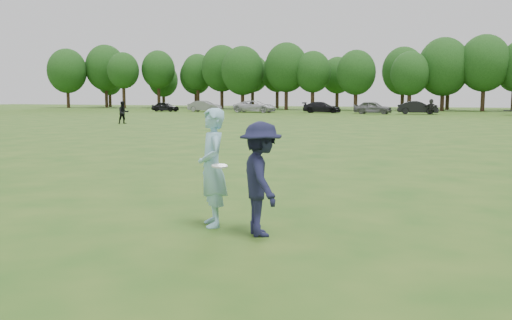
# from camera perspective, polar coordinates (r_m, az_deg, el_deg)

# --- Properties ---
(ground) EXTENTS (200.00, 200.00, 0.00)m
(ground) POSITION_cam_1_polar(r_m,az_deg,el_deg) (9.47, -8.73, -7.31)
(ground) COLOR #255317
(ground) RESTS_ON ground
(thrower) EXTENTS (0.84, 0.91, 2.08)m
(thrower) POSITION_cam_1_polar(r_m,az_deg,el_deg) (9.52, -4.62, -0.80)
(thrower) COLOR #94CDE4
(thrower) RESTS_ON ground
(defender) EXTENTS (1.26, 1.40, 1.88)m
(defender) POSITION_cam_1_polar(r_m,az_deg,el_deg) (8.86, 0.53, -2.00)
(defender) COLOR #191B38
(defender) RESTS_ON ground
(player_far_a) EXTENTS (1.08, 1.11, 1.80)m
(player_far_a) POSITION_cam_1_polar(r_m,az_deg,el_deg) (44.80, -13.80, 4.88)
(player_far_a) COLOR black
(player_far_a) RESTS_ON ground
(player_far_d) EXTENTS (1.76, 0.75, 1.84)m
(player_far_d) POSITION_cam_1_polar(r_m,az_deg,el_deg) (66.88, 17.95, 5.35)
(player_far_d) COLOR black
(player_far_d) RESTS_ON ground
(car_a) EXTENTS (4.01, 1.87, 1.33)m
(car_a) POSITION_cam_1_polar(r_m,az_deg,el_deg) (77.08, -9.53, 5.56)
(car_a) COLOR black
(car_a) RESTS_ON ground
(car_b) EXTENTS (4.59, 1.67, 1.50)m
(car_b) POSITION_cam_1_polar(r_m,az_deg,el_deg) (74.79, -5.42, 5.65)
(car_b) COLOR gray
(car_b) RESTS_ON ground
(car_c) EXTENTS (5.66, 2.66, 1.57)m
(car_c) POSITION_cam_1_polar(r_m,az_deg,el_deg) (71.48, -0.10, 5.65)
(car_c) COLOR silver
(car_c) RESTS_ON ground
(car_d) EXTENTS (5.01, 2.34, 1.42)m
(car_d) POSITION_cam_1_polar(r_m,az_deg,el_deg) (70.49, 6.94, 5.52)
(car_d) COLOR black
(car_d) RESTS_ON ground
(car_e) EXTENTS (4.67, 2.15, 1.55)m
(car_e) POSITION_cam_1_polar(r_m,az_deg,el_deg) (67.52, 12.20, 5.42)
(car_e) COLOR slate
(car_e) RESTS_ON ground
(car_f) EXTENTS (4.90, 2.12, 1.57)m
(car_f) POSITION_cam_1_polar(r_m,az_deg,el_deg) (67.86, 16.66, 5.30)
(car_f) COLOR black
(car_f) RESTS_ON ground
(disc_in_play) EXTENTS (0.30, 0.29, 0.06)m
(disc_in_play) POSITION_cam_1_polar(r_m,az_deg,el_deg) (9.16, -3.87, -0.63)
(disc_in_play) COLOR white
(disc_in_play) RESTS_ON ground
(treeline) EXTENTS (130.35, 18.39, 11.74)m
(treeline) POSITION_cam_1_polar(r_m,az_deg,el_deg) (85.04, 19.15, 9.16)
(treeline) COLOR #332114
(treeline) RESTS_ON ground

